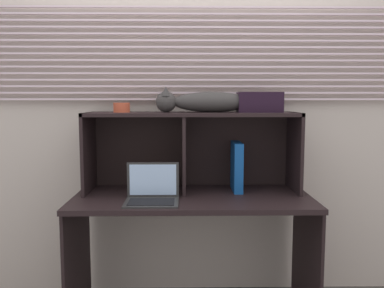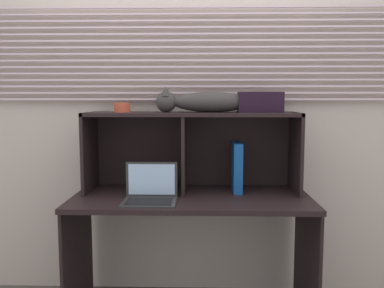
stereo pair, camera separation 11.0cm
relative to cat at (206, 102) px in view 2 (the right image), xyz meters
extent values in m
cube|color=beige|center=(-0.08, 0.23, -0.06)|extent=(4.40, 0.04, 2.50)
cube|color=silver|center=(-0.08, 0.18, 0.02)|extent=(3.32, 0.02, 0.01)
cube|color=silver|center=(-0.08, 0.18, 0.06)|extent=(3.32, 0.02, 0.01)
cube|color=silver|center=(-0.08, 0.18, 0.10)|extent=(3.32, 0.02, 0.01)
cube|color=silver|center=(-0.08, 0.18, 0.14)|extent=(3.32, 0.02, 0.01)
cube|color=silver|center=(-0.08, 0.18, 0.19)|extent=(3.32, 0.02, 0.01)
cube|color=silver|center=(-0.08, 0.18, 0.23)|extent=(3.32, 0.02, 0.01)
cube|color=silver|center=(-0.08, 0.18, 0.27)|extent=(3.32, 0.02, 0.01)
cube|color=silver|center=(-0.08, 0.18, 0.31)|extent=(3.32, 0.02, 0.01)
cube|color=silver|center=(-0.08, 0.18, 0.36)|extent=(3.32, 0.02, 0.01)
cube|color=silver|center=(-0.08, 0.18, 0.40)|extent=(3.32, 0.02, 0.01)
cube|color=silver|center=(-0.08, 0.18, 0.44)|extent=(3.32, 0.02, 0.01)
cube|color=silver|center=(-0.08, 0.18, 0.49)|extent=(3.32, 0.02, 0.01)
cube|color=silver|center=(-0.08, 0.18, 0.53)|extent=(3.32, 0.02, 0.01)
cube|color=silver|center=(-0.08, 0.18, 0.57)|extent=(3.32, 0.02, 0.01)
cube|color=silver|center=(-0.08, 0.18, 0.61)|extent=(3.32, 0.02, 0.01)
cube|color=black|center=(-0.08, -0.14, -0.58)|extent=(1.43, 0.66, 0.03)
cube|color=black|center=(-0.79, -0.14, -0.95)|extent=(0.02, 0.60, 0.72)
cube|color=black|center=(0.62, -0.14, -0.95)|extent=(0.02, 0.60, 0.72)
cube|color=black|center=(-0.08, 0.00, -0.08)|extent=(1.32, 0.37, 0.02)
cube|color=black|center=(-0.73, 0.00, -0.31)|extent=(0.02, 0.37, 0.50)
cube|color=black|center=(0.57, 0.00, -0.31)|extent=(0.02, 0.37, 0.50)
cube|color=black|center=(-0.13, 0.00, -0.33)|extent=(0.02, 0.35, 0.48)
cube|color=black|center=(-0.08, 0.18, -0.31)|extent=(1.32, 0.01, 0.50)
ellipsoid|color=#383534|center=(0.04, 0.00, 0.00)|extent=(0.49, 0.16, 0.13)
sphere|color=#383534|center=(-0.25, 0.00, 0.00)|extent=(0.13, 0.13, 0.13)
cone|color=#363434|center=(-0.25, -0.03, 0.07)|extent=(0.06, 0.06, 0.06)
cone|color=#393932|center=(-0.25, 0.03, 0.07)|extent=(0.06, 0.06, 0.06)
cylinder|color=#383534|center=(0.36, 0.00, -0.04)|extent=(0.23, 0.06, 0.06)
cube|color=#2D2D2D|center=(-0.32, -0.32, -0.56)|extent=(0.30, 0.23, 0.01)
cube|color=#2D2D2D|center=(-0.32, -0.20, -0.45)|extent=(0.30, 0.01, 0.21)
cube|color=#ADD1F9|center=(-0.32, -0.21, -0.45)|extent=(0.27, 0.00, 0.18)
cube|color=black|center=(-0.32, -0.33, -0.55)|extent=(0.26, 0.16, 0.00)
cube|color=#124A98|center=(0.20, 0.00, -0.41)|extent=(0.06, 0.23, 0.31)
cube|color=tan|center=(-0.31, 0.01, -0.56)|extent=(0.19, 0.23, 0.01)
cube|color=gray|center=(-0.30, 0.00, -0.54)|extent=(0.19, 0.23, 0.02)
cube|color=#305B72|center=(-0.30, 0.00, -0.52)|extent=(0.19, 0.23, 0.02)
cube|color=tan|center=(-0.30, -0.01, -0.50)|extent=(0.19, 0.23, 0.01)
cylinder|color=#C44F33|center=(-0.52, 0.00, -0.03)|extent=(0.10, 0.10, 0.06)
cube|color=black|center=(0.34, 0.00, 0.00)|extent=(0.27, 0.15, 0.13)
camera|label=1|loc=(-0.12, -2.58, 0.02)|focal=38.51mm
camera|label=2|loc=(-0.01, -2.58, 0.02)|focal=38.51mm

